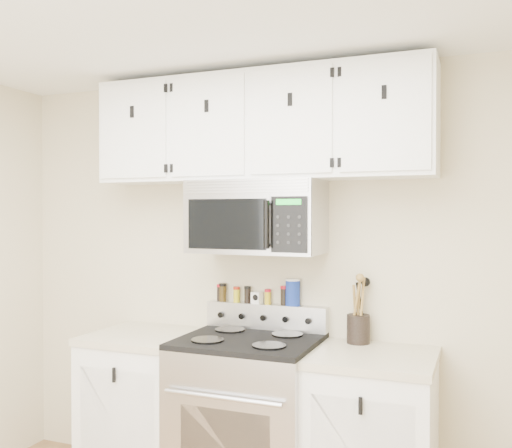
# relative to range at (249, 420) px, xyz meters

# --- Properties ---
(back_wall) EXTENTS (3.50, 0.01, 2.50)m
(back_wall) POSITION_rel_range_xyz_m (0.00, 0.32, 0.76)
(back_wall) COLOR #C1B491
(back_wall) RESTS_ON floor
(range) EXTENTS (0.76, 0.65, 1.10)m
(range) POSITION_rel_range_xyz_m (0.00, 0.00, 0.00)
(range) COLOR #B7B7BA
(range) RESTS_ON floor
(base_cabinet_left) EXTENTS (0.64, 0.62, 0.92)m
(base_cabinet_left) POSITION_rel_range_xyz_m (-0.69, 0.02, -0.03)
(base_cabinet_left) COLOR white
(base_cabinet_left) RESTS_ON floor
(base_cabinet_right) EXTENTS (0.64, 0.62, 0.92)m
(base_cabinet_right) POSITION_rel_range_xyz_m (0.69, 0.02, -0.03)
(base_cabinet_right) COLOR white
(base_cabinet_right) RESTS_ON floor
(microwave) EXTENTS (0.76, 0.44, 0.42)m
(microwave) POSITION_rel_range_xyz_m (0.00, 0.13, 1.14)
(microwave) COLOR #9E9EA3
(microwave) RESTS_ON back_wall
(upper_cabinets) EXTENTS (2.00, 0.35, 0.62)m
(upper_cabinets) POSITION_rel_range_xyz_m (-0.00, 0.15, 1.66)
(upper_cabinets) COLOR white
(upper_cabinets) RESTS_ON back_wall
(utensil_crock) EXTENTS (0.13, 0.13, 0.37)m
(utensil_crock) POSITION_rel_range_xyz_m (0.57, 0.23, 0.53)
(utensil_crock) COLOR black
(utensil_crock) RESTS_ON base_cabinet_right
(kitchen_timer) EXTENTS (0.07, 0.06, 0.07)m
(kitchen_timer) POSITION_rel_range_xyz_m (-0.06, 0.28, 0.65)
(kitchen_timer) COLOR white
(kitchen_timer) RESTS_ON range
(salt_canister) EXTENTS (0.09, 0.09, 0.16)m
(salt_canister) POSITION_rel_range_xyz_m (0.17, 0.28, 0.69)
(salt_canister) COLOR #163097
(salt_canister) RESTS_ON range
(spice_jar_0) EXTENTS (0.04, 0.04, 0.11)m
(spice_jar_0) POSITION_rel_range_xyz_m (-0.31, 0.28, 0.67)
(spice_jar_0) COLOR black
(spice_jar_0) RESTS_ON range
(spice_jar_1) EXTENTS (0.05, 0.05, 0.11)m
(spice_jar_1) POSITION_rel_range_xyz_m (-0.29, 0.28, 0.67)
(spice_jar_1) COLOR #392A0D
(spice_jar_1) RESTS_ON range
(spice_jar_2) EXTENTS (0.04, 0.04, 0.10)m
(spice_jar_2) POSITION_rel_range_xyz_m (-0.20, 0.28, 0.66)
(spice_jar_2) COLOR gold
(spice_jar_2) RESTS_ON range
(spice_jar_3) EXTENTS (0.04, 0.04, 0.10)m
(spice_jar_3) POSITION_rel_range_xyz_m (-0.12, 0.28, 0.67)
(spice_jar_3) COLOR black
(spice_jar_3) RESTS_ON range
(spice_jar_4) EXTENTS (0.04, 0.04, 0.09)m
(spice_jar_4) POSITION_rel_range_xyz_m (0.01, 0.28, 0.66)
(spice_jar_4) COLOR gold
(spice_jar_4) RESTS_ON range
(spice_jar_5) EXTENTS (0.05, 0.05, 0.11)m
(spice_jar_5) POSITION_rel_range_xyz_m (0.11, 0.28, 0.67)
(spice_jar_5) COLOR black
(spice_jar_5) RESTS_ON range
(spice_jar_6) EXTENTS (0.05, 0.05, 0.11)m
(spice_jar_6) POSITION_rel_range_xyz_m (0.16, 0.28, 0.67)
(spice_jar_6) COLOR #452110
(spice_jar_6) RESTS_ON range
(spice_jar_7) EXTENTS (0.04, 0.04, 0.09)m
(spice_jar_7) POSITION_rel_range_xyz_m (0.18, 0.28, 0.66)
(spice_jar_7) COLOR gold
(spice_jar_7) RESTS_ON range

